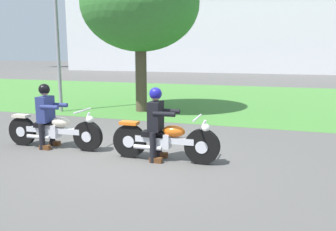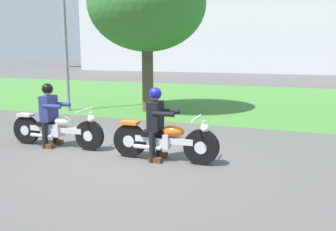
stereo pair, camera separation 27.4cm
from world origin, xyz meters
name	(u,v)px [view 2 (the right image)]	position (x,y,z in m)	size (l,w,h in m)	color
ground	(128,159)	(0.00, 0.00, 0.00)	(120.00, 120.00, 0.00)	#565451
grass_verge	(226,98)	(0.00, 9.71, 0.00)	(60.00, 12.00, 0.01)	#478438
motorcycle_lead	(165,140)	(0.70, 0.20, 0.40)	(2.13, 0.66, 0.89)	black
rider_lead	(156,118)	(0.53, 0.19, 0.83)	(0.55, 0.48, 1.41)	black
motorcycle_follow	(57,129)	(-1.88, 0.30, 0.39)	(2.29, 0.66, 0.88)	black
rider_follow	(49,110)	(-2.04, 0.29, 0.82)	(0.55, 0.48, 1.40)	black
tree_roadside	(147,4)	(-1.92, 5.33, 3.64)	(3.98, 3.98, 5.25)	brown
streetlight_pole	(67,10)	(-4.46, 4.41, 3.45)	(0.96, 0.20, 5.48)	gray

